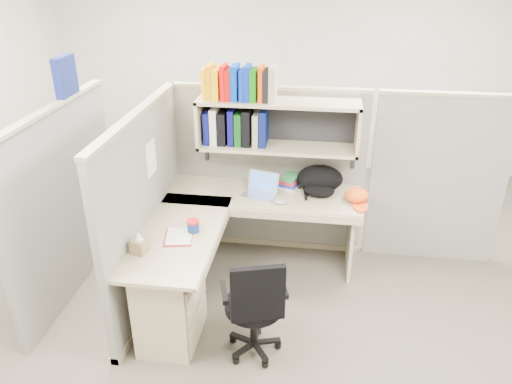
# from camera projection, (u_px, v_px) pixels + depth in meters

# --- Properties ---
(ground) EXTENTS (6.00, 6.00, 0.00)m
(ground) POSITION_uv_depth(u_px,v_px,m) (255.00, 299.00, 4.31)
(ground) COLOR #3C382E
(ground) RESTS_ON ground
(room_shell) EXTENTS (6.00, 6.00, 6.00)m
(room_shell) POSITION_uv_depth(u_px,v_px,m) (255.00, 118.00, 3.59)
(room_shell) COLOR #ACA79B
(room_shell) RESTS_ON ground
(cubicle) EXTENTS (3.79, 1.84, 1.95)m
(cubicle) POSITION_uv_depth(u_px,v_px,m) (221.00, 179.00, 4.35)
(cubicle) COLOR #64645F
(cubicle) RESTS_ON ground
(desk) EXTENTS (1.74, 1.75, 0.73)m
(desk) POSITION_uv_depth(u_px,v_px,m) (199.00, 272.00, 3.91)
(desk) COLOR tan
(desk) RESTS_ON ground
(laptop) EXTENTS (0.35, 0.35, 0.21)m
(laptop) POSITION_uv_depth(u_px,v_px,m) (259.00, 186.00, 4.40)
(laptop) COLOR #B8B9BD
(laptop) RESTS_ON desk
(backpack) EXTENTS (0.46, 0.38, 0.24)m
(backpack) POSITION_uv_depth(u_px,v_px,m) (320.00, 181.00, 4.45)
(backpack) COLOR black
(backpack) RESTS_ON desk
(orange_cap) EXTENTS (0.27, 0.30, 0.12)m
(orange_cap) POSITION_uv_depth(u_px,v_px,m) (357.00, 195.00, 4.33)
(orange_cap) COLOR #DB4913
(orange_cap) RESTS_ON desk
(snack_canister) EXTENTS (0.10, 0.10, 0.10)m
(snack_canister) POSITION_uv_depth(u_px,v_px,m) (193.00, 226.00, 3.88)
(snack_canister) COLOR navy
(snack_canister) RESTS_ON desk
(tissue_box) EXTENTS (0.13, 0.13, 0.17)m
(tissue_box) POSITION_uv_depth(u_px,v_px,m) (139.00, 242.00, 3.60)
(tissue_box) COLOR #8C784F
(tissue_box) RESTS_ON desk
(mouse) EXTENTS (0.12, 0.10, 0.04)m
(mouse) POSITION_uv_depth(u_px,v_px,m) (280.00, 202.00, 4.30)
(mouse) COLOR #849CBB
(mouse) RESTS_ON desk
(paper_cup) EXTENTS (0.07, 0.07, 0.09)m
(paper_cup) POSITION_uv_depth(u_px,v_px,m) (267.00, 183.00, 4.58)
(paper_cup) COLOR silver
(paper_cup) RESTS_ON desk
(book_stack) EXTENTS (0.23, 0.26, 0.11)m
(book_stack) POSITION_uv_depth(u_px,v_px,m) (291.00, 181.00, 4.60)
(book_stack) COLOR gray
(book_stack) RESTS_ON desk
(loose_paper) EXTENTS (0.24, 0.29, 0.00)m
(loose_paper) POSITION_uv_depth(u_px,v_px,m) (179.00, 236.00, 3.83)
(loose_paper) COLOR white
(loose_paper) RESTS_ON desk
(task_chair) EXTENTS (0.50, 0.47, 0.89)m
(task_chair) POSITION_uv_depth(u_px,v_px,m) (255.00, 321.00, 3.58)
(task_chair) COLOR black
(task_chair) RESTS_ON ground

